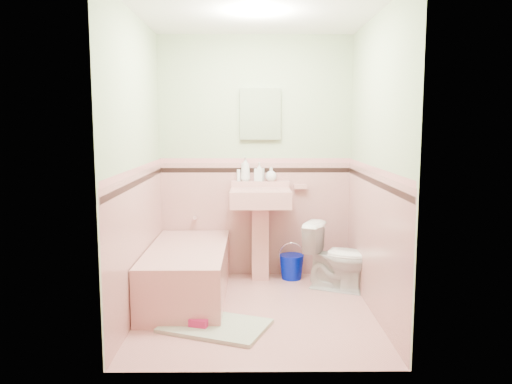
{
  "coord_description": "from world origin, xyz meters",
  "views": [
    {
      "loc": [
        -0.04,
        -4.23,
        1.59
      ],
      "look_at": [
        0.0,
        0.25,
        1.0
      ],
      "focal_mm": 35.8,
      "sensor_mm": 36.0,
      "label": 1
    }
  ],
  "objects_px": {
    "bathtub": "(188,274)",
    "shoe": "(198,323)",
    "medicine_cabinet": "(260,114)",
    "toilet": "(338,257)",
    "sink": "(260,235)",
    "soap_bottle_left": "(245,169)",
    "soap_bottle_mid": "(259,172)",
    "bucket": "(292,267)",
    "soap_bottle_right": "(271,174)"
  },
  "relations": [
    {
      "from": "soap_bottle_right",
      "to": "bucket",
      "type": "distance_m",
      "value": 0.99
    },
    {
      "from": "soap_bottle_right",
      "to": "bucket",
      "type": "bearing_deg",
      "value": -29.81
    },
    {
      "from": "shoe",
      "to": "medicine_cabinet",
      "type": "bearing_deg",
      "value": 88.01
    },
    {
      "from": "shoe",
      "to": "bucket",
      "type": "bearing_deg",
      "value": 74.95
    },
    {
      "from": "bathtub",
      "to": "toilet",
      "type": "relative_size",
      "value": 2.31
    },
    {
      "from": "bathtub",
      "to": "shoe",
      "type": "xyz_separation_m",
      "value": [
        0.18,
        -0.75,
        -0.16
      ]
    },
    {
      "from": "soap_bottle_right",
      "to": "shoe",
      "type": "xyz_separation_m",
      "value": [
        -0.62,
        -1.46,
        -1.02
      ]
    },
    {
      "from": "soap_bottle_right",
      "to": "bucket",
      "type": "relative_size",
      "value": 0.58
    },
    {
      "from": "bathtub",
      "to": "shoe",
      "type": "distance_m",
      "value": 0.79
    },
    {
      "from": "bathtub",
      "to": "soap_bottle_right",
      "type": "xyz_separation_m",
      "value": [
        0.79,
        0.71,
        0.86
      ]
    },
    {
      "from": "medicine_cabinet",
      "to": "shoe",
      "type": "bearing_deg",
      "value": -108.66
    },
    {
      "from": "sink",
      "to": "bucket",
      "type": "relative_size",
      "value": 3.74
    },
    {
      "from": "soap_bottle_mid",
      "to": "bathtub",
      "type": "bearing_deg",
      "value": -133.38
    },
    {
      "from": "sink",
      "to": "medicine_cabinet",
      "type": "relative_size",
      "value": 1.87
    },
    {
      "from": "toilet",
      "to": "soap_bottle_mid",
      "type": "bearing_deg",
      "value": 81.84
    },
    {
      "from": "soap_bottle_left",
      "to": "toilet",
      "type": "height_order",
      "value": "soap_bottle_left"
    },
    {
      "from": "toilet",
      "to": "shoe",
      "type": "xyz_separation_m",
      "value": [
        -1.25,
        -0.99,
        -0.26
      ]
    },
    {
      "from": "soap_bottle_right",
      "to": "toilet",
      "type": "height_order",
      "value": "soap_bottle_right"
    },
    {
      "from": "medicine_cabinet",
      "to": "bucket",
      "type": "height_order",
      "value": "medicine_cabinet"
    },
    {
      "from": "soap_bottle_mid",
      "to": "soap_bottle_right",
      "type": "xyz_separation_m",
      "value": [
        0.12,
        0.0,
        -0.02
      ]
    },
    {
      "from": "soap_bottle_left",
      "to": "toilet",
      "type": "distance_m",
      "value": 1.3
    },
    {
      "from": "sink",
      "to": "soap_bottle_left",
      "type": "xyz_separation_m",
      "value": [
        -0.15,
        0.18,
        0.66
      ]
    },
    {
      "from": "shoe",
      "to": "soap_bottle_mid",
      "type": "bearing_deg",
      "value": 87.97
    },
    {
      "from": "medicine_cabinet",
      "to": "soap_bottle_right",
      "type": "bearing_deg",
      "value": -14.72
    },
    {
      "from": "bathtub",
      "to": "bucket",
      "type": "relative_size",
      "value": 5.92
    },
    {
      "from": "medicine_cabinet",
      "to": "soap_bottle_mid",
      "type": "xyz_separation_m",
      "value": [
        -0.01,
        -0.03,
        -0.59
      ]
    },
    {
      "from": "soap_bottle_right",
      "to": "toilet",
      "type": "relative_size",
      "value": 0.22
    },
    {
      "from": "soap_bottle_left",
      "to": "soap_bottle_mid",
      "type": "bearing_deg",
      "value": 0.0
    },
    {
      "from": "bathtub",
      "to": "sink",
      "type": "relative_size",
      "value": 1.58
    },
    {
      "from": "medicine_cabinet",
      "to": "soap_bottle_left",
      "type": "distance_m",
      "value": 0.58
    },
    {
      "from": "toilet",
      "to": "medicine_cabinet",
      "type": "bearing_deg",
      "value": 79.92
    },
    {
      "from": "soap_bottle_left",
      "to": "medicine_cabinet",
      "type": "bearing_deg",
      "value": 11.08
    },
    {
      "from": "soap_bottle_right",
      "to": "shoe",
      "type": "relative_size",
      "value": 1.01
    },
    {
      "from": "soap_bottle_left",
      "to": "bucket",
      "type": "height_order",
      "value": "soap_bottle_left"
    },
    {
      "from": "medicine_cabinet",
      "to": "toilet",
      "type": "height_order",
      "value": "medicine_cabinet"
    },
    {
      "from": "medicine_cabinet",
      "to": "bucket",
      "type": "distance_m",
      "value": 1.61
    },
    {
      "from": "sink",
      "to": "soap_bottle_right",
      "type": "xyz_separation_m",
      "value": [
        0.11,
        0.18,
        0.61
      ]
    },
    {
      "from": "sink",
      "to": "bucket",
      "type": "bearing_deg",
      "value": 10.27
    },
    {
      "from": "medicine_cabinet",
      "to": "toilet",
      "type": "relative_size",
      "value": 0.78
    },
    {
      "from": "soap_bottle_mid",
      "to": "soap_bottle_right",
      "type": "distance_m",
      "value": 0.13
    },
    {
      "from": "bathtub",
      "to": "toilet",
      "type": "xyz_separation_m",
      "value": [
        1.43,
        0.24,
        0.1
      ]
    },
    {
      "from": "sink",
      "to": "soap_bottle_mid",
      "type": "bearing_deg",
      "value": 92.88
    },
    {
      "from": "sink",
      "to": "soap_bottle_mid",
      "type": "distance_m",
      "value": 0.66
    },
    {
      "from": "sink",
      "to": "bucket",
      "type": "xyz_separation_m",
      "value": [
        0.33,
        0.06,
        -0.35
      ]
    },
    {
      "from": "soap_bottle_mid",
      "to": "bucket",
      "type": "relative_size",
      "value": 0.76
    },
    {
      "from": "bathtub",
      "to": "soap_bottle_right",
      "type": "relative_size",
      "value": 10.29
    },
    {
      "from": "medicine_cabinet",
      "to": "shoe",
      "type": "xyz_separation_m",
      "value": [
        -0.5,
        -1.49,
        -1.64
      ]
    },
    {
      "from": "bathtub",
      "to": "toilet",
      "type": "bearing_deg",
      "value": 9.45
    },
    {
      "from": "soap_bottle_mid",
      "to": "toilet",
      "type": "xyz_separation_m",
      "value": [
        0.76,
        -0.47,
        -0.78
      ]
    },
    {
      "from": "bathtub",
      "to": "toilet",
      "type": "height_order",
      "value": "toilet"
    }
  ]
}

